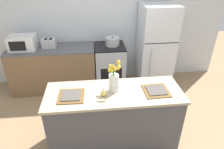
# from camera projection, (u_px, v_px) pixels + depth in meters

# --- Properties ---
(ground_plane) EXTENTS (10.00, 10.00, 0.00)m
(ground_plane) POSITION_uv_depth(u_px,v_px,m) (114.00, 140.00, 3.06)
(ground_plane) COLOR #997A56
(back_wall) EXTENTS (5.20, 0.08, 2.70)m
(back_wall) POSITION_uv_depth(u_px,v_px,m) (103.00, 19.00, 4.12)
(back_wall) COLOR silver
(back_wall) RESTS_ON ground_plane
(kitchen_island) EXTENTS (1.80, 0.66, 0.90)m
(kitchen_island) POSITION_uv_depth(u_px,v_px,m) (114.00, 118.00, 2.83)
(kitchen_island) COLOR #4C4C51
(kitchen_island) RESTS_ON ground_plane
(back_counter) EXTENTS (1.68, 0.60, 0.92)m
(back_counter) POSITION_uv_depth(u_px,v_px,m) (54.00, 69.00, 4.11)
(back_counter) COLOR brown
(back_counter) RESTS_ON ground_plane
(stove_range) EXTENTS (0.60, 0.61, 0.92)m
(stove_range) POSITION_uv_depth(u_px,v_px,m) (110.00, 66.00, 4.22)
(stove_range) COLOR #B2B5B7
(stove_range) RESTS_ON ground_plane
(refrigerator) EXTENTS (0.68, 0.67, 1.70)m
(refrigerator) POSITION_uv_depth(u_px,v_px,m) (155.00, 47.00, 4.12)
(refrigerator) COLOR silver
(refrigerator) RESTS_ON ground_plane
(flower_vase) EXTENTS (0.16, 0.15, 0.42)m
(flower_vase) POSITION_uv_depth(u_px,v_px,m) (114.00, 80.00, 2.56)
(flower_vase) COLOR silver
(flower_vase) RESTS_ON kitchen_island
(pear_figurine) EXTENTS (0.07, 0.07, 0.11)m
(pear_figurine) POSITION_uv_depth(u_px,v_px,m) (103.00, 93.00, 2.51)
(pear_figurine) COLOR #E5CC4C
(pear_figurine) RESTS_ON kitchen_island
(plate_setting_left) EXTENTS (0.34, 0.34, 0.02)m
(plate_setting_left) POSITION_uv_depth(u_px,v_px,m) (71.00, 96.00, 2.51)
(plate_setting_left) COLOR brown
(plate_setting_left) RESTS_ON kitchen_island
(plate_setting_right) EXTENTS (0.34, 0.34, 0.02)m
(plate_setting_right) POSITION_uv_depth(u_px,v_px,m) (156.00, 91.00, 2.62)
(plate_setting_right) COLOR brown
(plate_setting_right) RESTS_ON kitchen_island
(toaster) EXTENTS (0.28, 0.18, 0.17)m
(toaster) POSITION_uv_depth(u_px,v_px,m) (49.00, 43.00, 3.88)
(toaster) COLOR #B7BABC
(toaster) RESTS_ON back_counter
(cooking_pot) EXTENTS (0.29, 0.29, 0.19)m
(cooking_pot) POSITION_uv_depth(u_px,v_px,m) (112.00, 41.00, 3.98)
(cooking_pot) COLOR #B2B5B7
(cooking_pot) RESTS_ON stove_range
(microwave) EXTENTS (0.48, 0.37, 0.27)m
(microwave) POSITION_uv_depth(u_px,v_px,m) (23.00, 43.00, 3.77)
(microwave) COLOR white
(microwave) RESTS_ON back_counter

